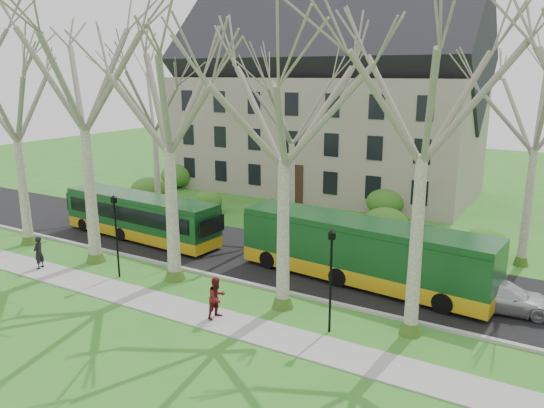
{
  "coord_description": "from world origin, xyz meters",
  "views": [
    {
      "loc": [
        14.0,
        -19.47,
        10.41
      ],
      "look_at": [
        0.93,
        3.0,
        3.95
      ],
      "focal_mm": 35.0,
      "sensor_mm": 36.0,
      "label": 1
    }
  ],
  "objects_px": {
    "sedan": "(502,296)",
    "pedestrian_a": "(39,252)",
    "bus_lead": "(140,216)",
    "bus_follow": "(362,251)",
    "pedestrian_b": "(217,298)"
  },
  "relations": [
    {
      "from": "bus_lead",
      "to": "pedestrian_a",
      "type": "distance_m",
      "value": 6.93
    },
    {
      "from": "bus_lead",
      "to": "pedestrian_a",
      "type": "bearing_deg",
      "value": -93.48
    },
    {
      "from": "sedan",
      "to": "pedestrian_b",
      "type": "relative_size",
      "value": 2.48
    },
    {
      "from": "sedan",
      "to": "pedestrian_a",
      "type": "distance_m",
      "value": 23.51
    },
    {
      "from": "bus_lead",
      "to": "bus_follow",
      "type": "xyz_separation_m",
      "value": [
        14.91,
        0.16,
        0.19
      ]
    },
    {
      "from": "bus_lead",
      "to": "pedestrian_a",
      "type": "relative_size",
      "value": 6.44
    },
    {
      "from": "bus_lead",
      "to": "sedan",
      "type": "xyz_separation_m",
      "value": [
        21.55,
        0.15,
        -0.78
      ]
    },
    {
      "from": "pedestrian_a",
      "to": "pedestrian_b",
      "type": "xyz_separation_m",
      "value": [
        11.88,
        -0.02,
        0.03
      ]
    },
    {
      "from": "bus_lead",
      "to": "sedan",
      "type": "height_order",
      "value": "bus_lead"
    },
    {
      "from": "bus_follow",
      "to": "bus_lead",
      "type": "bearing_deg",
      "value": -173.75
    },
    {
      "from": "pedestrian_b",
      "to": "pedestrian_a",
      "type": "bearing_deg",
      "value": 101.81
    },
    {
      "from": "bus_follow",
      "to": "sedan",
      "type": "height_order",
      "value": "bus_follow"
    },
    {
      "from": "sedan",
      "to": "pedestrian_b",
      "type": "distance_m",
      "value": 12.68
    },
    {
      "from": "bus_follow",
      "to": "pedestrian_b",
      "type": "distance_m",
      "value": 8.08
    },
    {
      "from": "pedestrian_a",
      "to": "bus_lead",
      "type": "bearing_deg",
      "value": 154.67
    }
  ]
}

